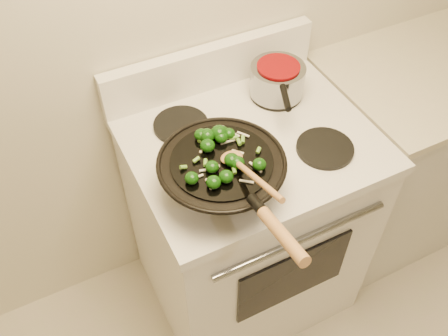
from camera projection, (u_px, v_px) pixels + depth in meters
name	position (u px, v px, depth m)	size (l,w,h in m)	color
stove	(246.00, 220.00, 1.93)	(0.78, 0.67, 1.08)	white
counter_unit	(405.00, 151.00, 2.20)	(0.81, 0.62, 0.91)	silver
wok	(222.00, 173.00, 1.39)	(0.36, 0.60, 0.21)	black
stirfry	(220.00, 151.00, 1.36)	(0.24, 0.24, 0.04)	#0E3708
wooden_spoon	(245.00, 169.00, 1.29)	(0.06, 0.29, 0.12)	#AC7843
saucepan	(277.00, 80.00, 1.69)	(0.19, 0.29, 0.11)	gray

